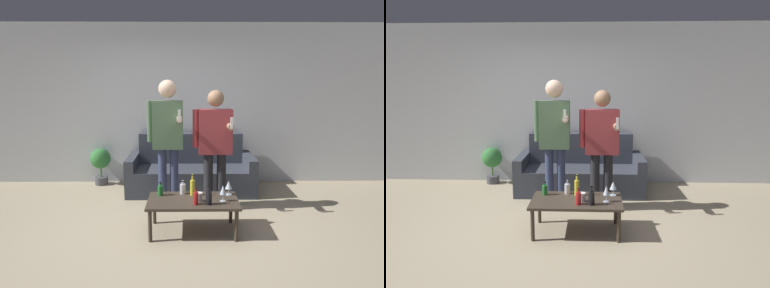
% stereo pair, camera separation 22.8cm
% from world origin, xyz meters
% --- Properties ---
extents(ground_plane, '(16.00, 16.00, 0.00)m').
position_xyz_m(ground_plane, '(0.00, 0.00, 0.00)').
color(ground_plane, tan).
extents(wall_back, '(8.00, 0.06, 2.70)m').
position_xyz_m(wall_back, '(0.00, 2.18, 1.35)').
color(wall_back, silver).
rests_on(wall_back, ground_plane).
extents(couch, '(1.99, 0.91, 0.90)m').
position_xyz_m(couch, '(0.28, 1.70, 0.31)').
color(couch, '#383D47').
rests_on(couch, ground_plane).
extents(coffee_table, '(1.05, 0.60, 0.39)m').
position_xyz_m(coffee_table, '(0.29, 0.08, 0.35)').
color(coffee_table, '#3D3328').
rests_on(coffee_table, ground_plane).
extents(bottle_orange, '(0.06, 0.06, 0.16)m').
position_xyz_m(bottle_orange, '(-0.10, 0.25, 0.46)').
color(bottle_orange, '#23752D').
rests_on(bottle_orange, coffee_table).
extents(bottle_green, '(0.07, 0.07, 0.21)m').
position_xyz_m(bottle_green, '(0.46, -0.07, 0.48)').
color(bottle_green, black).
rests_on(bottle_green, coffee_table).
extents(bottle_dark, '(0.06, 0.06, 0.19)m').
position_xyz_m(bottle_dark, '(0.32, -0.07, 0.47)').
color(bottle_dark, '#B21E1E').
rests_on(bottle_dark, coffee_table).
extents(bottle_yellow, '(0.06, 0.06, 0.26)m').
position_xyz_m(bottle_yellow, '(0.28, 0.24, 0.49)').
color(bottle_yellow, yellow).
rests_on(bottle_yellow, coffee_table).
extents(bottle_red, '(0.07, 0.07, 0.17)m').
position_xyz_m(bottle_red, '(0.17, 0.30, 0.46)').
color(bottle_red, silver).
rests_on(bottle_red, coffee_table).
extents(wine_glass_near, '(0.08, 0.08, 0.17)m').
position_xyz_m(wine_glass_near, '(0.72, 0.26, 0.51)').
color(wine_glass_near, silver).
rests_on(wine_glass_near, coffee_table).
extents(wine_glass_far, '(0.07, 0.07, 0.19)m').
position_xyz_m(wine_glass_far, '(0.63, 0.03, 0.52)').
color(wine_glass_far, silver).
rests_on(wine_glass_far, coffee_table).
extents(cup_on_table, '(0.08, 0.08, 0.10)m').
position_xyz_m(cup_on_table, '(0.35, 0.03, 0.44)').
color(cup_on_table, white).
rests_on(cup_on_table, coffee_table).
extents(person_standing_left, '(0.48, 0.44, 1.76)m').
position_xyz_m(person_standing_left, '(-0.04, 0.82, 1.06)').
color(person_standing_left, navy).
rests_on(person_standing_left, ground_plane).
extents(person_standing_right, '(0.52, 0.43, 1.63)m').
position_xyz_m(person_standing_right, '(0.59, 0.79, 0.95)').
color(person_standing_right, '#232328').
rests_on(person_standing_right, ground_plane).
extents(potted_plant, '(0.34, 0.34, 0.62)m').
position_xyz_m(potted_plant, '(-1.26, 2.00, 0.40)').
color(potted_plant, '#4C4C51').
rests_on(potted_plant, ground_plane).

